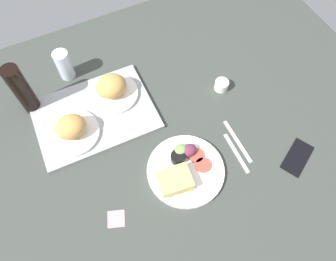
{
  "coord_description": "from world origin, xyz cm",
  "views": [
    {
      "loc": [
        -22.73,
        -47.13,
        105.3
      ],
      "look_at": [
        2.0,
        3.0,
        4.0
      ],
      "focal_mm": 33.79,
      "sensor_mm": 36.0,
      "label": 1
    }
  ],
  "objects_px": {
    "espresso_cup": "(222,85)",
    "knife": "(238,141)",
    "soda_bottle": "(22,90)",
    "bread_plate_near": "(72,129)",
    "sticky_note": "(116,219)",
    "fork": "(236,153)",
    "bread_plate_far": "(112,89)",
    "drinking_glass": "(64,65)",
    "cell_phone": "(297,157)",
    "plate_with_salad": "(183,169)",
    "serving_tray": "(95,115)"
  },
  "relations": [
    {
      "from": "espresso_cup",
      "to": "cell_phone",
      "type": "height_order",
      "value": "espresso_cup"
    },
    {
      "from": "serving_tray",
      "to": "sticky_note",
      "type": "xyz_separation_m",
      "value": [
        -0.07,
        -0.41,
        -0.01
      ]
    },
    {
      "from": "plate_with_salad",
      "to": "espresso_cup",
      "type": "bearing_deg",
      "value": 39.64
    },
    {
      "from": "espresso_cup",
      "to": "cell_phone",
      "type": "distance_m",
      "value": 0.4
    },
    {
      "from": "bread_plate_near",
      "to": "espresso_cup",
      "type": "height_order",
      "value": "bread_plate_near"
    },
    {
      "from": "bread_plate_far",
      "to": "plate_with_salad",
      "type": "relative_size",
      "value": 0.72
    },
    {
      "from": "knife",
      "to": "sticky_note",
      "type": "distance_m",
      "value": 0.52
    },
    {
      "from": "sticky_note",
      "to": "espresso_cup",
      "type": "bearing_deg",
      "value": 27.62
    },
    {
      "from": "fork",
      "to": "plate_with_salad",
      "type": "bearing_deg",
      "value": 85.54
    },
    {
      "from": "fork",
      "to": "soda_bottle",
      "type": "bearing_deg",
      "value": 51.61
    },
    {
      "from": "espresso_cup",
      "to": "knife",
      "type": "distance_m",
      "value": 0.25
    },
    {
      "from": "bread_plate_near",
      "to": "drinking_glass",
      "type": "height_order",
      "value": "drinking_glass"
    },
    {
      "from": "cell_phone",
      "to": "fork",
      "type": "bearing_deg",
      "value": 120.84
    },
    {
      "from": "soda_bottle",
      "to": "espresso_cup",
      "type": "height_order",
      "value": "soda_bottle"
    },
    {
      "from": "serving_tray",
      "to": "plate_with_salad",
      "type": "xyz_separation_m",
      "value": [
        0.2,
        -0.36,
        0.01
      ]
    },
    {
      "from": "serving_tray",
      "to": "fork",
      "type": "relative_size",
      "value": 2.65
    },
    {
      "from": "soda_bottle",
      "to": "fork",
      "type": "xyz_separation_m",
      "value": [
        0.61,
        -0.53,
        -0.11
      ]
    },
    {
      "from": "soda_bottle",
      "to": "espresso_cup",
      "type": "bearing_deg",
      "value": -19.13
    },
    {
      "from": "soda_bottle",
      "to": "cell_phone",
      "type": "height_order",
      "value": "soda_bottle"
    },
    {
      "from": "bread_plate_far",
      "to": "cell_phone",
      "type": "height_order",
      "value": "bread_plate_far"
    },
    {
      "from": "drinking_glass",
      "to": "espresso_cup",
      "type": "distance_m",
      "value": 0.64
    },
    {
      "from": "soda_bottle",
      "to": "fork",
      "type": "bearing_deg",
      "value": -40.6
    },
    {
      "from": "drinking_glass",
      "to": "knife",
      "type": "bearing_deg",
      "value": -50.99
    },
    {
      "from": "fork",
      "to": "sticky_note",
      "type": "xyz_separation_m",
      "value": [
        -0.48,
        -0.03,
        -0.0
      ]
    },
    {
      "from": "espresso_cup",
      "to": "bread_plate_far",
      "type": "bearing_deg",
      "value": 159.37
    },
    {
      "from": "serving_tray",
      "to": "espresso_cup",
      "type": "bearing_deg",
      "value": -11.47
    },
    {
      "from": "bread_plate_far",
      "to": "sticky_note",
      "type": "xyz_separation_m",
      "value": [
        -0.17,
        -0.46,
        -0.05
      ]
    },
    {
      "from": "serving_tray",
      "to": "drinking_glass",
      "type": "bearing_deg",
      "value": 97.39
    },
    {
      "from": "knife",
      "to": "espresso_cup",
      "type": "bearing_deg",
      "value": -15.15
    },
    {
      "from": "bread_plate_near",
      "to": "plate_with_salad",
      "type": "distance_m",
      "value": 0.43
    },
    {
      "from": "bread_plate_near",
      "to": "knife",
      "type": "relative_size",
      "value": 1.05
    },
    {
      "from": "cell_phone",
      "to": "soda_bottle",
      "type": "bearing_deg",
      "value": 113.05
    },
    {
      "from": "bread_plate_far",
      "to": "sticky_note",
      "type": "relative_size",
      "value": 3.54
    },
    {
      "from": "bread_plate_near",
      "to": "fork",
      "type": "bearing_deg",
      "value": -33.13
    },
    {
      "from": "bread_plate_near",
      "to": "sticky_note",
      "type": "xyz_separation_m",
      "value": [
        0.02,
        -0.36,
        -0.05
      ]
    },
    {
      "from": "espresso_cup",
      "to": "fork",
      "type": "distance_m",
      "value": 0.3
    },
    {
      "from": "serving_tray",
      "to": "sticky_note",
      "type": "relative_size",
      "value": 8.04
    },
    {
      "from": "fork",
      "to": "cell_phone",
      "type": "distance_m",
      "value": 0.22
    },
    {
      "from": "drinking_glass",
      "to": "sticky_note",
      "type": "height_order",
      "value": "drinking_glass"
    },
    {
      "from": "fork",
      "to": "sticky_note",
      "type": "distance_m",
      "value": 0.48
    },
    {
      "from": "fork",
      "to": "bread_plate_far",
      "type": "bearing_deg",
      "value": 37.81
    },
    {
      "from": "bread_plate_near",
      "to": "cell_phone",
      "type": "distance_m",
      "value": 0.83
    },
    {
      "from": "serving_tray",
      "to": "plate_with_salad",
      "type": "height_order",
      "value": "plate_with_salad"
    },
    {
      "from": "soda_bottle",
      "to": "cell_phone",
      "type": "distance_m",
      "value": 1.03
    },
    {
      "from": "bread_plate_far",
      "to": "soda_bottle",
      "type": "relative_size",
      "value": 0.86
    },
    {
      "from": "drinking_glass",
      "to": "cell_phone",
      "type": "xyz_separation_m",
      "value": [
        0.63,
        -0.73,
        -0.06
      ]
    },
    {
      "from": "bread_plate_near",
      "to": "sticky_note",
      "type": "relative_size",
      "value": 3.55
    },
    {
      "from": "sticky_note",
      "to": "bread_plate_far",
      "type": "bearing_deg",
      "value": 69.34
    },
    {
      "from": "serving_tray",
      "to": "knife",
      "type": "xyz_separation_m",
      "value": [
        0.44,
        -0.34,
        -0.01
      ]
    },
    {
      "from": "espresso_cup",
      "to": "fork",
      "type": "height_order",
      "value": "espresso_cup"
    }
  ]
}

